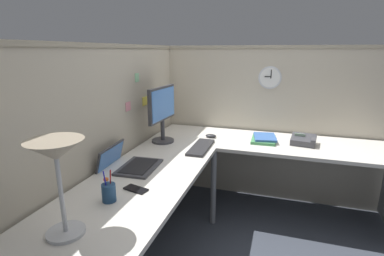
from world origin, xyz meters
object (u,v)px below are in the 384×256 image
object	(u,v)px
pen_cup	(109,192)
book_stack	(264,139)
desk_lamp_dome	(56,158)
cell_phone	(136,189)
monitor	(162,110)
computer_mouse	(211,136)
keyboard	(201,147)
laptop	(126,164)
office_phone	(304,140)
wall_clock	(270,78)

from	to	relation	value
pen_cup	book_stack	distance (m)	1.56
book_stack	desk_lamp_dome	bearing A→B (deg)	156.07
pen_cup	cell_phone	size ratio (longest dim) A/B	1.25
monitor	book_stack	bearing A→B (deg)	-70.90
computer_mouse	monitor	bearing A→B (deg)	123.76
monitor	keyboard	size ratio (longest dim) A/B	1.16
monitor	laptop	world-z (taller)	monitor
laptop	book_stack	world-z (taller)	laptop
laptop	keyboard	bearing A→B (deg)	-36.16
cell_phone	office_phone	size ratio (longest dim) A/B	0.63
computer_mouse	desk_lamp_dome	size ratio (longest dim) A/B	0.23
keyboard	wall_clock	distance (m)	1.03
desk_lamp_dome	cell_phone	world-z (taller)	desk_lamp_dome
cell_phone	book_stack	world-z (taller)	book_stack
book_stack	office_phone	bearing A→B (deg)	-90.59
desk_lamp_dome	pen_cup	distance (m)	0.44
book_stack	keyboard	bearing A→B (deg)	127.68
cell_phone	wall_clock	xyz separation A→B (m)	(1.57, -0.66, 0.54)
wall_clock	monitor	bearing A→B (deg)	126.60
monitor	wall_clock	bearing A→B (deg)	-53.40
keyboard	desk_lamp_dome	bearing A→B (deg)	168.18
laptop	cell_phone	distance (m)	0.38
computer_mouse	desk_lamp_dome	distance (m)	1.71
laptop	office_phone	xyz separation A→B (m)	(0.92, -1.23, 0.01)
computer_mouse	pen_cup	distance (m)	1.36
pen_cup	book_stack	world-z (taller)	pen_cup
cell_phone	book_stack	distance (m)	1.39
laptop	pen_cup	xyz separation A→B (m)	(-0.46, -0.16, 0.03)
computer_mouse	laptop	bearing A→B (deg)	155.45
keyboard	laptop	bearing A→B (deg)	143.19
keyboard	monitor	bearing A→B (deg)	77.48
desk_lamp_dome	office_phone	size ratio (longest dim) A/B	1.94
cell_phone	wall_clock	size ratio (longest dim) A/B	0.65
computer_mouse	desk_lamp_dome	bearing A→B (deg)	170.90
desk_lamp_dome	laptop	bearing A→B (deg)	9.92
office_phone	desk_lamp_dome	bearing A→B (deg)	147.12
monitor	wall_clock	size ratio (longest dim) A/B	2.27
keyboard	desk_lamp_dome	distance (m)	1.39
keyboard	cell_phone	distance (m)	0.86
wall_clock	desk_lamp_dome	bearing A→B (deg)	159.78
monitor	keyboard	distance (m)	0.48
office_phone	book_stack	distance (m)	0.34
pen_cup	wall_clock	distance (m)	1.94
laptop	cell_phone	size ratio (longest dim) A/B	2.77
keyboard	pen_cup	size ratio (longest dim) A/B	2.39
keyboard	computer_mouse	distance (m)	0.34
computer_mouse	pen_cup	xyz separation A→B (m)	(-1.34, 0.24, 0.04)
keyboard	office_phone	bearing A→B (deg)	-66.32
keyboard	cell_phone	world-z (taller)	keyboard
keyboard	desk_lamp_dome	world-z (taller)	desk_lamp_dome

